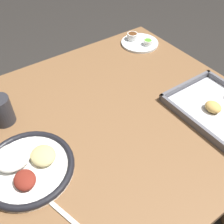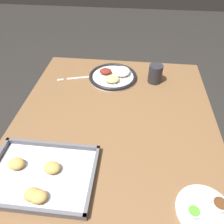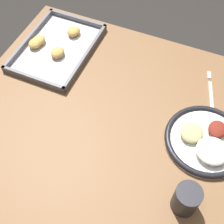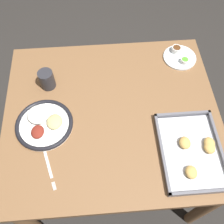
{
  "view_description": "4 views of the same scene",
  "coord_description": "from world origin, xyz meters",
  "views": [
    {
      "loc": [
        0.53,
        -0.37,
        1.39
      ],
      "look_at": [
        0.01,
        0.0,
        0.76
      ],
      "focal_mm": 42.0,
      "sensor_mm": 36.0,
      "label": 1
    },
    {
      "loc": [
        -0.07,
        0.72,
        1.42
      ],
      "look_at": [
        0.01,
        0.0,
        0.76
      ],
      "focal_mm": 35.0,
      "sensor_mm": 36.0,
      "label": 2
    },
    {
      "loc": [
        -0.53,
        -0.23,
        1.63
      ],
      "look_at": [
        0.01,
        0.0,
        0.76
      ],
      "focal_mm": 50.0,
      "sensor_mm": 36.0,
      "label": 3
    },
    {
      "loc": [
        0.64,
        -0.05,
        1.82
      ],
      "look_at": [
        0.01,
        0.0,
        0.76
      ],
      "focal_mm": 42.0,
      "sensor_mm": 36.0,
      "label": 4
    }
  ],
  "objects": [
    {
      "name": "dinner_plate",
      "position": [
        0.04,
        -0.32,
        0.75
      ],
      "size": [
        0.27,
        0.27,
        0.05
      ],
      "color": "white",
      "rests_on": "dining_table"
    },
    {
      "name": "saucer_plate",
      "position": [
        -0.32,
        0.4,
        0.74
      ],
      "size": [
        0.18,
        0.18,
        0.04
      ],
      "color": "silver",
      "rests_on": "dining_table"
    },
    {
      "name": "baking_tray",
      "position": [
        0.23,
        0.34,
        0.74
      ],
      "size": [
        0.38,
        0.27,
        0.04
      ],
      "color": "#595960",
      "rests_on": "dining_table"
    },
    {
      "name": "dining_table",
      "position": [
        0.0,
        0.0,
        0.62
      ],
      "size": [
        0.91,
        1.04,
        0.73
      ],
      "color": "brown",
      "rests_on": "ground_plane"
    },
    {
      "name": "drinking_cup",
      "position": [
        -0.19,
        -0.31,
        0.78
      ],
      "size": [
        0.07,
        0.07,
        0.1
      ],
      "color": "#28282D",
      "rests_on": "dining_table"
    },
    {
      "name": "ground_plane",
      "position": [
        0.0,
        0.0,
        0.0
      ],
      "size": [
        8.0,
        8.0,
        0.0
      ],
      "primitive_type": "plane",
      "color": "#282623"
    },
    {
      "name": "fork",
      "position": [
        0.23,
        -0.3,
        0.73
      ],
      "size": [
        0.22,
        0.08,
        0.0
      ],
      "rotation": [
        0.0,
        0.0,
        0.29
      ],
      "color": "silver",
      "rests_on": "dining_table"
    }
  ]
}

